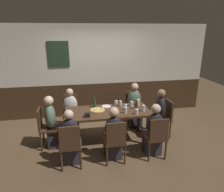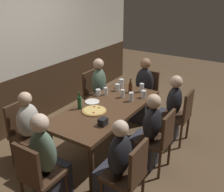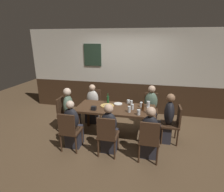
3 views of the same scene
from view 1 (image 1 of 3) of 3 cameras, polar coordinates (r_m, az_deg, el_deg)
name	(u,v)px [view 1 (image 1 of 3)]	position (r m, az deg, el deg)	size (l,w,h in m)	color
ground_plane	(108,140)	(4.86, -1.14, -12.22)	(12.00, 12.00, 0.00)	brown
wall_back	(98,71)	(5.95, -3.89, 6.86)	(6.40, 0.13, 2.60)	#3D2819
dining_table	(108,114)	(4.57, -1.19, -5.05)	(1.86, 0.82, 0.74)	#472D1C
chair_left_near	(70,144)	(3.85, -11.48, -12.79)	(0.40, 0.40, 0.88)	#422B1C
chair_mid_near	(115,139)	(3.91, 0.83, -11.92)	(0.40, 0.40, 0.88)	#422B1C
chair_head_west	(45,126)	(4.63, -17.97, -7.84)	(0.40, 0.40, 0.88)	#422B1C
chair_head_east	(164,116)	(5.01, 14.26, -5.52)	(0.40, 0.40, 0.88)	#422B1C
chair_left_far	(71,110)	(5.35, -11.33, -3.77)	(0.40, 0.40, 0.88)	#422B1C
chair_right_far	(133,106)	(5.55, 5.79, -2.69)	(0.40, 0.40, 0.88)	#422B1C
chair_right_near	(156,135)	(4.13, 12.23, -10.63)	(0.40, 0.40, 0.88)	#422B1C
person_left_near	(71,141)	(4.02, -11.42, -12.09)	(0.34, 0.37, 1.10)	#2D2D38
person_mid_near	(113,137)	(4.07, 0.37, -11.27)	(0.34, 0.37, 1.09)	#2D2D38
person_head_west	(53,126)	(4.62, -15.95, -7.88)	(0.37, 0.34, 1.15)	#2D2D38
person_head_east	(158,117)	(4.95, 12.54, -5.75)	(0.37, 0.34, 1.17)	#2D2D38
person_left_far	(71,114)	(5.21, -11.31, -4.87)	(0.34, 0.37, 1.09)	#2D2D38
person_right_far	(135,108)	(5.41, 6.26, -3.41)	(0.34, 0.37, 1.15)	#2D2D38
person_right_near	(153,133)	(4.28, 11.35, -10.05)	(0.34, 0.37, 1.10)	#2D2D38
pizza	(97,110)	(4.56, -4.07, -3.89)	(0.33, 0.33, 0.03)	tan
tumbler_water	(126,108)	(4.57, 3.84, -3.25)	(0.06, 0.06, 0.13)	silver
pint_glass_pale	(138,103)	(4.87, 7.21, -1.91)	(0.08, 0.08, 0.15)	silver
highball_clear	(125,110)	(4.40, 3.74, -4.02)	(0.07, 0.07, 0.14)	silver
beer_glass_half	(132,104)	(4.81, 5.43, -2.20)	(0.07, 0.07, 0.12)	silver
beer_glass_tall	(144,109)	(4.53, 8.74, -3.45)	(0.07, 0.07, 0.14)	silver
tumbler_short	(116,103)	(4.87, 1.19, -1.95)	(0.08, 0.08, 0.10)	silver
pint_glass_stout	(137,112)	(4.36, 6.82, -4.44)	(0.07, 0.07, 0.12)	silver
pint_glass_amber	(121,104)	(4.81, 2.38, -2.16)	(0.06, 0.06, 0.12)	silver
beer_bottle_green	(95,103)	(4.73, -4.83, -1.97)	(0.06, 0.06, 0.25)	#194723
beer_bottle_brown	(136,105)	(4.61, 6.74, -2.63)	(0.06, 0.06, 0.24)	#42230F
plate_white_large	(106,106)	(4.78, -1.58, -2.87)	(0.21, 0.21, 0.01)	white
condiment_caddy	(87,115)	(4.24, -6.85, -5.21)	(0.11, 0.09, 0.09)	black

